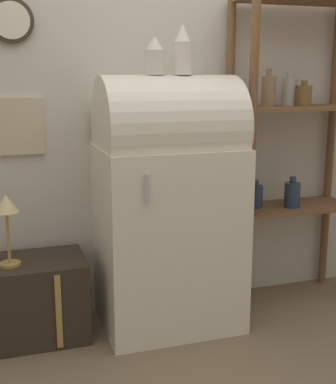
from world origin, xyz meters
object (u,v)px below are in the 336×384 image
at_px(suitcase_trunk, 15,301).
at_px(desk_lamp, 6,212).
at_px(refrigerator, 168,201).
at_px(vase_left, 155,57).
at_px(vase_center, 183,51).

xyz_separation_m(suitcase_trunk, desk_lamp, (-0.01, -0.05, 0.51)).
xyz_separation_m(refrigerator, desk_lamp, (-0.86, 0.00, 0.01)).
xyz_separation_m(suitcase_trunk, vase_left, (0.77, -0.04, 1.27)).
relative_size(refrigerator, desk_lamp, 3.73).
bearing_deg(vase_left, suitcase_trunk, 176.79).
height_order(suitcase_trunk, desk_lamp, desk_lamp).
distance_m(vase_center, desk_lamp, 1.23).
distance_m(refrigerator, vase_left, 0.78).
bearing_deg(refrigerator, suitcase_trunk, 176.61).
distance_m(refrigerator, vase_center, 0.81).
bearing_deg(desk_lamp, vase_center, -1.08).
height_order(suitcase_trunk, vase_center, vase_center).
height_order(refrigerator, vase_left, vase_left).
bearing_deg(desk_lamp, suitcase_trunk, 73.63).
bearing_deg(vase_center, vase_left, 172.20).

